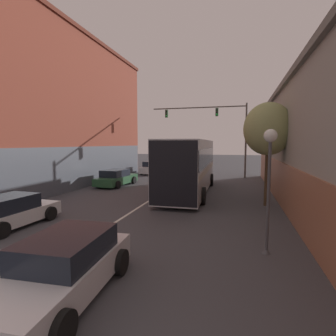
{
  "coord_description": "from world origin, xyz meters",
  "views": [
    {
      "loc": [
        5.15,
        -1.14,
        3.44
      ],
      "look_at": [
        0.84,
        14.78,
        1.89
      ],
      "focal_mm": 28.0,
      "sensor_mm": 36.0,
      "label": 1
    }
  ],
  "objects_px": {
    "hatchback_foreground": "(63,269)",
    "parked_car_left_far": "(153,168)",
    "bus": "(189,164)",
    "street_tree_near": "(268,129)",
    "parked_car_left_mid": "(11,212)",
    "parked_car_left_near": "(116,178)",
    "traffic_signal_gantry": "(218,124)",
    "street_lamp": "(269,170)"
  },
  "relations": [
    {
      "from": "hatchback_foreground",
      "to": "parked_car_left_mid",
      "type": "height_order",
      "value": "hatchback_foreground"
    },
    {
      "from": "bus",
      "to": "parked_car_left_far",
      "type": "height_order",
      "value": "bus"
    },
    {
      "from": "parked_car_left_near",
      "to": "traffic_signal_gantry",
      "type": "distance_m",
      "value": 11.83
    },
    {
      "from": "parked_car_left_mid",
      "to": "street_tree_near",
      "type": "distance_m",
      "value": 12.98
    },
    {
      "from": "parked_car_left_near",
      "to": "traffic_signal_gantry",
      "type": "bearing_deg",
      "value": -39.75
    },
    {
      "from": "parked_car_left_mid",
      "to": "traffic_signal_gantry",
      "type": "height_order",
      "value": "traffic_signal_gantry"
    },
    {
      "from": "parked_car_left_mid",
      "to": "parked_car_left_far",
      "type": "relative_size",
      "value": 0.98
    },
    {
      "from": "parked_car_left_far",
      "to": "street_lamp",
      "type": "xyz_separation_m",
      "value": [
        10.24,
        -19.62,
        1.97
      ]
    },
    {
      "from": "hatchback_foreground",
      "to": "street_tree_near",
      "type": "distance_m",
      "value": 12.18
    },
    {
      "from": "street_lamp",
      "to": "street_tree_near",
      "type": "distance_m",
      "value": 6.96
    },
    {
      "from": "bus",
      "to": "street_lamp",
      "type": "bearing_deg",
      "value": -157.61
    },
    {
      "from": "parked_car_left_mid",
      "to": "street_tree_near",
      "type": "relative_size",
      "value": 0.7
    },
    {
      "from": "parked_car_left_far",
      "to": "street_tree_near",
      "type": "distance_m",
      "value": 17.18
    },
    {
      "from": "parked_car_left_mid",
      "to": "street_tree_near",
      "type": "height_order",
      "value": "street_tree_near"
    },
    {
      "from": "parked_car_left_near",
      "to": "traffic_signal_gantry",
      "type": "xyz_separation_m",
      "value": [
        7.51,
        7.8,
        4.77
      ]
    },
    {
      "from": "parked_car_left_mid",
      "to": "parked_car_left_far",
      "type": "distance_m",
      "value": 19.56
    },
    {
      "from": "parked_car_left_near",
      "to": "parked_car_left_mid",
      "type": "height_order",
      "value": "parked_car_left_near"
    },
    {
      "from": "bus",
      "to": "street_tree_near",
      "type": "bearing_deg",
      "value": -120.47
    },
    {
      "from": "parked_car_left_far",
      "to": "street_tree_near",
      "type": "xyz_separation_m",
      "value": [
        10.82,
        -12.87,
        3.53
      ]
    },
    {
      "from": "street_lamp",
      "to": "parked_car_left_near",
      "type": "bearing_deg",
      "value": 133.96
    },
    {
      "from": "bus",
      "to": "hatchback_foreground",
      "type": "height_order",
      "value": "bus"
    },
    {
      "from": "hatchback_foreground",
      "to": "street_lamp",
      "type": "xyz_separation_m",
      "value": [
        4.63,
        3.66,
        1.99
      ]
    },
    {
      "from": "bus",
      "to": "traffic_signal_gantry",
      "type": "bearing_deg",
      "value": -8.87
    },
    {
      "from": "bus",
      "to": "street_tree_near",
      "type": "distance_m",
      "value": 5.88
    },
    {
      "from": "hatchback_foreground",
      "to": "parked_car_left_far",
      "type": "xyz_separation_m",
      "value": [
        -5.6,
        23.28,
        0.02
      ]
    },
    {
      "from": "parked_car_left_far",
      "to": "traffic_signal_gantry",
      "type": "height_order",
      "value": "traffic_signal_gantry"
    },
    {
      "from": "bus",
      "to": "street_tree_near",
      "type": "relative_size",
      "value": 1.92
    },
    {
      "from": "parked_car_left_near",
      "to": "street_lamp",
      "type": "distance_m",
      "value": 15.34
    },
    {
      "from": "parked_car_left_near",
      "to": "traffic_signal_gantry",
      "type": "height_order",
      "value": "traffic_signal_gantry"
    },
    {
      "from": "traffic_signal_gantry",
      "to": "parked_car_left_near",
      "type": "bearing_deg",
      "value": -133.91
    },
    {
      "from": "parked_car_left_far",
      "to": "street_lamp",
      "type": "height_order",
      "value": "street_lamp"
    },
    {
      "from": "hatchback_foreground",
      "to": "street_tree_near",
      "type": "bearing_deg",
      "value": -29.86
    },
    {
      "from": "parked_car_left_mid",
      "to": "street_lamp",
      "type": "distance_m",
      "value": 10.14
    },
    {
      "from": "parked_car_left_far",
      "to": "street_lamp",
      "type": "relative_size",
      "value": 1.05
    },
    {
      "from": "hatchback_foreground",
      "to": "parked_car_left_far",
      "type": "relative_size",
      "value": 1.05
    },
    {
      "from": "bus",
      "to": "parked_car_left_far",
      "type": "xyz_separation_m",
      "value": [
        -6.02,
        10.24,
        -1.37
      ]
    },
    {
      "from": "traffic_signal_gantry",
      "to": "bus",
      "type": "bearing_deg",
      "value": -97.08
    },
    {
      "from": "bus",
      "to": "parked_car_left_far",
      "type": "relative_size",
      "value": 2.68
    },
    {
      "from": "traffic_signal_gantry",
      "to": "street_lamp",
      "type": "relative_size",
      "value": 2.5
    },
    {
      "from": "bus",
      "to": "street_tree_near",
      "type": "xyz_separation_m",
      "value": [
        4.8,
        -2.63,
        2.16
      ]
    },
    {
      "from": "parked_car_left_mid",
      "to": "traffic_signal_gantry",
      "type": "distance_m",
      "value": 20.48
    },
    {
      "from": "parked_car_left_mid",
      "to": "street_tree_near",
      "type": "bearing_deg",
      "value": -54.78
    }
  ]
}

